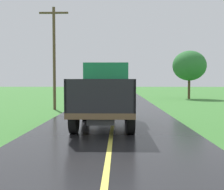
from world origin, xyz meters
TOP-DOWN VIEW (x-y plane):
  - banana_truck_near at (-0.34, 9.50)m, footprint 2.38×5.82m
  - utility_pole_roadside at (-4.30, 16.31)m, footprint 2.05×0.20m
  - roadside_tree_near_left at (8.50, 28.70)m, footprint 3.85×3.85m

SIDE VIEW (x-z plane):
  - banana_truck_near at x=-0.34m, z-range 0.07..2.87m
  - roadside_tree_near_left at x=8.50m, z-range 1.05..6.62m
  - utility_pole_roadside at x=-4.30m, z-range 0.30..7.53m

